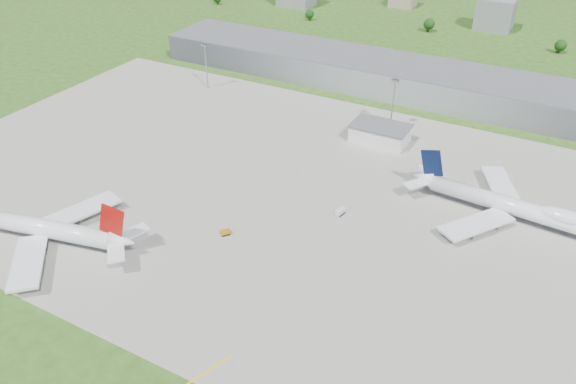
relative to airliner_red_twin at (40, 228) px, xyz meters
The scene contains 14 objects.
ground 193.35m from the airliner_red_twin, 69.03° to the left, with size 1400.00×1400.00×0.00m, color #2E4A17.
apron 106.14m from the airliner_red_twin, 41.67° to the left, with size 360.00×190.00×0.08m, color gray.
terminal 207.35m from the airliner_red_twin, 70.51° to the left, with size 300.00×42.00×15.00m, color gray.
ops_building 152.61m from the airliner_red_twin, 58.75° to the left, with size 26.00×16.00×8.00m, color silver.
mast_west 149.17m from the airliner_red_twin, 101.97° to the left, with size 3.50×2.00×25.90m.
mast_center 166.04m from the airliner_red_twin, 61.44° to the left, with size 3.50×2.00×25.90m.
airliner_red_twin is the anchor object (origin of this frame).
airliner_blue_quad 174.07m from the airliner_red_twin, 32.78° to the left, with size 78.55×61.40×20.50m.
tug_yellow 65.63m from the airliner_red_twin, 31.53° to the left, with size 3.95×4.17×1.82m.
van_white_near 109.71m from the airliner_red_twin, 37.02° to the left, with size 2.95×4.91×2.37m.
bldg_c 351.98m from the airliner_red_twin, 75.32° to the left, with size 26.00×20.00×22.00m, color slate.
tree_w 298.27m from the airliner_red_twin, 97.87° to the left, with size 6.75×6.75×8.25m.
tree_c 314.33m from the airliner_red_twin, 81.00° to the left, with size 8.10×8.10×9.90m.
tree_e 335.67m from the airliner_red_twin, 65.51° to the left, with size 7.65×7.65×9.35m.
Camera 1 is at (85.02, -129.49, 124.62)m, focal length 35.00 mm.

